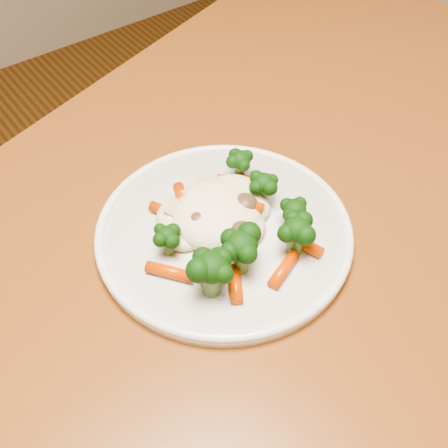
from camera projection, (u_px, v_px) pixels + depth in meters
name	position (u px, v px, depth m)	size (l,w,h in m)	color
dining_table	(301.00, 270.00, 0.70)	(1.26, 1.03, 0.75)	brown
plate	(224.00, 233.00, 0.58)	(0.26, 0.26, 0.01)	white
meal	(228.00, 224.00, 0.56)	(0.18, 0.16, 0.05)	#F9ECC7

